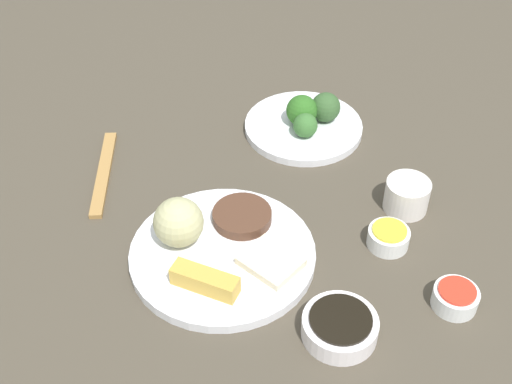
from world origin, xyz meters
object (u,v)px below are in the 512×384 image
(teacup, at_px, (407,196))
(broccoli_plate, at_px, (303,127))
(sauce_ramekin_hot_mustard, at_px, (388,238))
(main_plate, at_px, (225,256))
(chopsticks_pair, at_px, (104,173))
(sauce_ramekin_sweet_and_sour, at_px, (455,298))
(soy_sauce_bowl, at_px, (340,327))

(teacup, bearing_deg, broccoli_plate, -104.26)
(sauce_ramekin_hot_mustard, bearing_deg, main_plate, -43.13)
(sauce_ramekin_hot_mustard, bearing_deg, chopsticks_pair, -70.01)
(sauce_ramekin_hot_mustard, xyz_separation_m, sauce_ramekin_sweet_and_sour, (0.04, 0.13, 0.00))
(broccoli_plate, relative_size, teacup, 3.05)
(teacup, height_order, chopsticks_pair, teacup)
(broccoli_plate, bearing_deg, main_plate, 17.17)
(main_plate, xyz_separation_m, sauce_ramekin_hot_mustard, (-0.18, 0.17, 0.01))
(broccoli_plate, distance_m, sauce_ramekin_hot_mustard, 0.31)
(broccoli_plate, bearing_deg, teacup, 75.74)
(sauce_ramekin_sweet_and_sour, relative_size, teacup, 0.90)
(broccoli_plate, xyz_separation_m, chopsticks_pair, (0.31, -0.18, -0.00))
(broccoli_plate, bearing_deg, chopsticks_pair, -30.20)
(main_plate, distance_m, chopsticks_pair, 0.28)
(sauce_ramekin_hot_mustard, distance_m, sauce_ramekin_sweet_and_sour, 0.14)
(teacup, xyz_separation_m, chopsticks_pair, (0.25, -0.43, -0.02))
(soy_sauce_bowl, bearing_deg, chopsticks_pair, -92.11)
(soy_sauce_bowl, distance_m, sauce_ramekin_hot_mustard, 0.19)
(soy_sauce_bowl, bearing_deg, main_plate, -91.09)
(soy_sauce_bowl, relative_size, chopsticks_pair, 0.47)
(soy_sauce_bowl, bearing_deg, teacup, -167.76)
(teacup, bearing_deg, sauce_ramekin_hot_mustard, 13.67)
(main_plate, relative_size, sauce_ramekin_sweet_and_sour, 4.36)
(main_plate, height_order, soy_sauce_bowl, soy_sauce_bowl)
(main_plate, xyz_separation_m, chopsticks_pair, (-0.01, -0.28, -0.00))
(broccoli_plate, bearing_deg, sauce_ramekin_sweet_and_sour, 64.40)
(sauce_ramekin_sweet_and_sour, bearing_deg, soy_sauce_bowl, -33.43)
(sauce_ramekin_sweet_and_sour, relative_size, chopsticks_pair, 0.29)
(soy_sauce_bowl, xyz_separation_m, sauce_ramekin_hot_mustard, (-0.18, -0.04, -0.00))
(teacup, bearing_deg, chopsticks_pair, -59.70)
(soy_sauce_bowl, xyz_separation_m, chopsticks_pair, (-0.02, -0.49, -0.01))
(main_plate, relative_size, broccoli_plate, 1.28)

